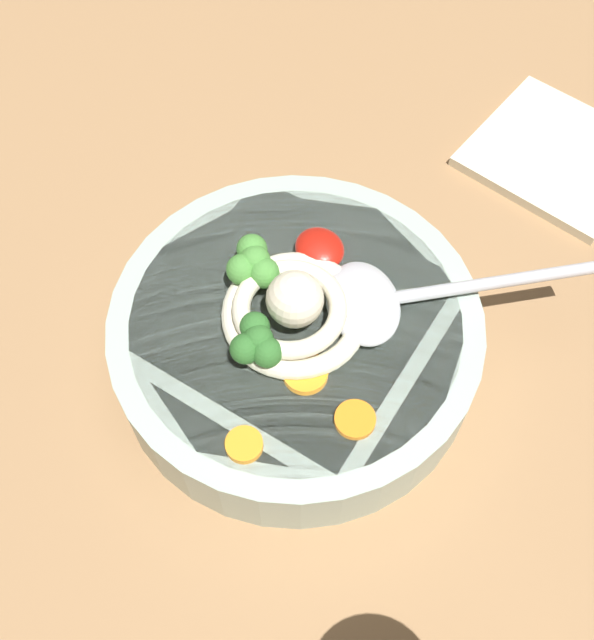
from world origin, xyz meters
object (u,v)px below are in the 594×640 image
(soup_spoon, at_px, (385,299))
(folded_napkin, at_px, (558,155))
(noodle_pile, at_px, (292,307))
(soup_bowl, at_px, (297,338))

(soup_spoon, bearing_deg, folded_napkin, 37.83)
(noodle_pile, relative_size, folded_napkin, 0.79)
(noodle_pile, xyz_separation_m, folded_napkin, (-0.02, 0.27, -0.05))
(soup_spoon, height_order, folded_napkin, soup_spoon)
(noodle_pile, distance_m, soup_spoon, 0.06)
(soup_spoon, bearing_deg, noodle_pile, 177.66)
(soup_bowl, xyz_separation_m, noodle_pile, (-0.00, -0.00, 0.03))
(soup_bowl, height_order, folded_napkin, soup_bowl)
(soup_bowl, relative_size, folded_napkin, 1.87)
(soup_bowl, xyz_separation_m, soup_spoon, (0.02, 0.05, 0.03))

